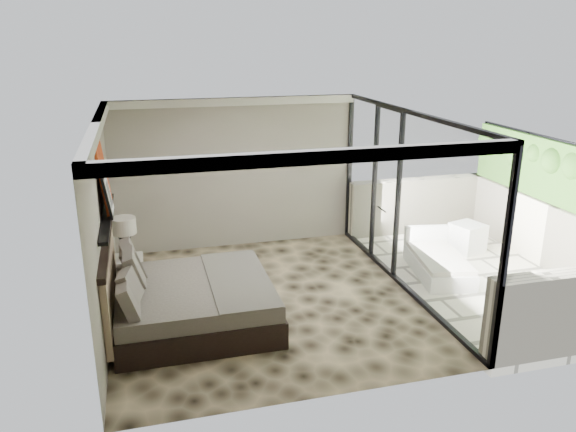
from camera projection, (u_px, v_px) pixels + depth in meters
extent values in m
plane|color=black|center=(266.00, 301.00, 8.55)|extent=(5.00, 5.00, 0.00)
cube|color=silver|center=(263.00, 117.00, 7.69)|extent=(4.50, 5.00, 0.02)
cube|color=gray|center=(235.00, 174.00, 10.41)|extent=(4.50, 0.02, 2.80)
cube|color=gray|center=(103.00, 226.00, 7.57)|extent=(0.02, 5.00, 2.80)
cube|color=white|center=(407.00, 202.00, 8.67)|extent=(0.08, 5.00, 2.80)
cube|color=beige|center=(482.00, 278.00, 9.48)|extent=(3.00, 5.00, 0.12)
cube|color=beige|center=(555.00, 237.00, 9.62)|extent=(0.30, 5.00, 1.10)
cube|color=black|center=(107.00, 217.00, 7.65)|extent=(0.12, 2.20, 0.05)
cube|color=black|center=(196.00, 311.00, 7.85)|extent=(2.15, 2.05, 0.37)
cube|color=#534E45|center=(195.00, 291.00, 7.76)|extent=(2.09, 1.99, 0.23)
cube|color=#45433C|center=(238.00, 279.00, 7.87)|extent=(0.82, 2.03, 0.03)
cube|color=#8C7259|center=(110.00, 285.00, 7.41)|extent=(0.08, 2.15, 1.02)
cube|color=black|center=(129.00, 274.00, 8.92)|extent=(0.61, 0.61, 0.46)
cone|color=black|center=(126.00, 253.00, 8.74)|extent=(0.21, 0.21, 0.19)
cone|color=black|center=(125.00, 242.00, 8.68)|extent=(0.21, 0.21, 0.19)
cylinder|color=beige|center=(124.00, 226.00, 8.60)|extent=(0.37, 0.37, 0.25)
cube|color=#C56010|center=(103.00, 177.00, 7.83)|extent=(0.13, 0.90, 0.90)
cube|color=black|center=(107.00, 194.00, 7.53)|extent=(0.11, 0.50, 0.60)
cube|color=silver|center=(467.00, 237.00, 10.46)|extent=(0.65, 0.65, 0.52)
cube|color=silver|center=(438.00, 267.00, 9.46)|extent=(1.04, 1.66, 0.27)
cube|color=beige|center=(439.00, 257.00, 9.41)|extent=(0.98, 1.56, 0.08)
cube|color=silver|center=(426.00, 235.00, 10.06)|extent=(0.78, 0.25, 0.34)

